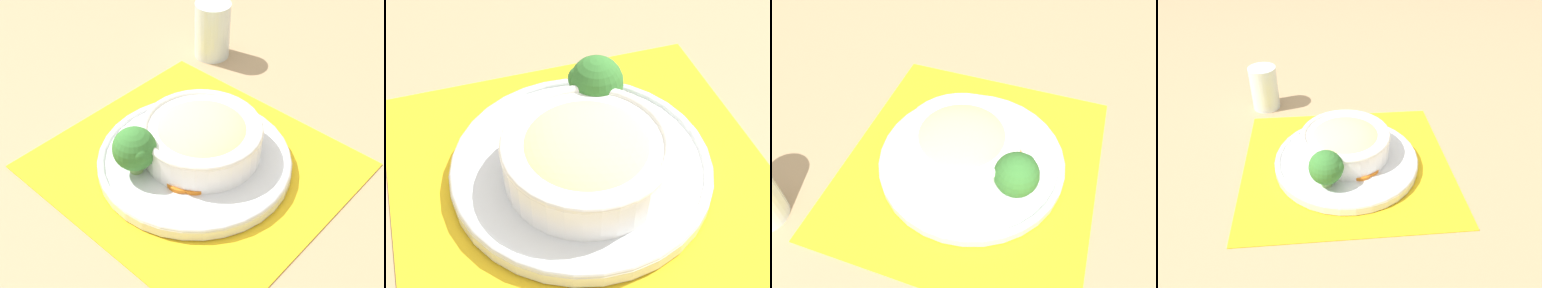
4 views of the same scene
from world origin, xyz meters
The scene contains 7 objects.
ground_plane centered at (0.00, 0.00, 0.00)m, with size 4.00×4.00×0.00m, color tan.
placemat centered at (0.00, 0.00, 0.00)m, with size 0.45×0.42×0.00m.
plate centered at (0.00, 0.00, 0.02)m, with size 0.30×0.30×0.02m.
bowl centered at (0.00, -0.02, 0.05)m, with size 0.19×0.19×0.06m.
broccoli_floret centered at (0.05, 0.08, 0.06)m, with size 0.07×0.07×0.08m.
carrot_slice_near centered at (-0.02, 0.05, 0.02)m, with size 0.05×0.05×0.01m.
carrot_slice_middle centered at (-0.04, 0.04, 0.02)m, with size 0.05×0.05×0.01m.
Camera 3 is at (0.37, 0.10, 0.49)m, focal length 35.00 mm.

